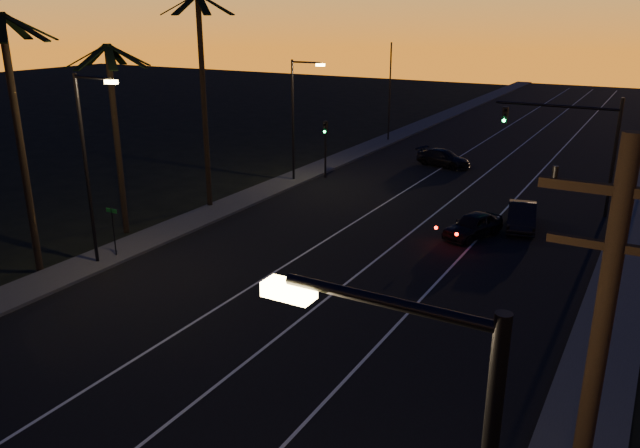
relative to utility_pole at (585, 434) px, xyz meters
The scene contains 19 objects.
road 23.72m from the utility_pole, 120.11° to the left, with size 20.00×170.00×0.01m, color black.
sidewalk_left 30.78m from the utility_pole, 138.74° to the left, with size 2.40×170.00×0.16m, color #363634.
sidewalk_right 20.68m from the utility_pole, 91.15° to the left, with size 2.40×170.00×0.16m, color #363634.
lane_stripe_left 25.32m from the utility_pole, 126.13° to the left, with size 0.12×160.00×0.01m, color silver.
lane_stripe_mid 23.48m from the utility_pole, 119.03° to the left, with size 0.12×160.00×0.01m, color silver.
lane_stripe_right 22.04m from the utility_pole, 110.81° to the left, with size 0.12×160.00×0.01m, color silver.
palm_near 25.55m from the utility_pole, 161.71° to the left, with size 4.25×4.16×11.53m.
palm_mid 28.49m from the utility_pole, 150.55° to the left, with size 4.25×4.16×10.03m.
palm_far 31.17m from the utility_pole, 139.96° to the left, with size 4.25×4.16×12.53m.
streetlight_left_near 24.44m from the utility_pole, 155.85° to the left, with size 2.55×0.26×9.00m.
streetlight_left_far 35.79m from the utility_pole, 128.52° to the left, with size 2.55×0.26×8.50m.
street_sign 25.22m from the utility_pole, 153.85° to the left, with size 0.70×0.06×2.60m.
utility_pole is the anchor object (origin of this frame).
signal_mast 30.33m from the utility_pole, 98.47° to the left, with size 7.10×0.41×7.00m.
signal_post 36.74m from the utility_pole, 125.13° to the left, with size 0.28×0.37×4.20m.
far_pole_left 50.36m from the utility_pole, 116.67° to the left, with size 0.14×0.14×9.00m, color black.
lead_car 24.42m from the utility_pole, 109.40° to the left, with size 2.88×4.57×1.32m.
right_car 26.51m from the utility_pole, 103.32° to the left, with size 2.31×4.47×1.40m.
cross_car 40.76m from the utility_pole, 111.32° to the left, with size 4.75×2.87×1.29m.
Camera 1 is at (11.99, 0.99, 11.46)m, focal length 35.00 mm.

